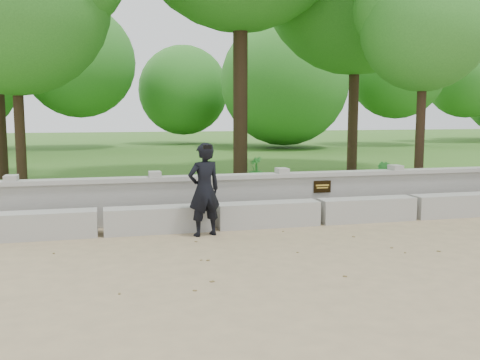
{
  "coord_description": "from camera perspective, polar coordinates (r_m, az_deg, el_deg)",
  "views": [
    {
      "loc": [
        -3.87,
        -7.38,
        2.08
      ],
      "look_at": [
        -1.61,
        1.59,
        0.92
      ],
      "focal_mm": 40.0,
      "sensor_mm": 36.0,
      "label": 1
    }
  ],
  "objects": [
    {
      "name": "ground",
      "position": [
        8.59,
        13.24,
        -7.06
      ],
      "size": [
        80.0,
        80.0,
        0.0
      ],
      "primitive_type": "plane",
      "color": "#9E8860",
      "rests_on": "ground"
    },
    {
      "name": "lawn",
      "position": [
        21.82,
        -3.84,
        2.01
      ],
      "size": [
        40.0,
        22.0,
        0.25
      ],
      "primitive_type": "cube",
      "color": "#316320",
      "rests_on": "ground"
    },
    {
      "name": "concrete_bench",
      "position": [
        10.23,
        8.39,
        -3.38
      ],
      "size": [
        11.9,
        0.45,
        0.45
      ],
      "color": "#A7A49E",
      "rests_on": "ground"
    },
    {
      "name": "parapet_wall",
      "position": [
        10.83,
        7.0,
        -1.48
      ],
      "size": [
        12.5,
        0.35,
        0.9
      ],
      "color": "#9D9B94",
      "rests_on": "ground"
    },
    {
      "name": "man_main",
      "position": [
        9.05,
        -3.84,
        -1.03
      ],
      "size": [
        0.66,
        0.6,
        1.59
      ],
      "color": "black",
      "rests_on": "ground"
    },
    {
      "name": "tree_near_right",
      "position": [
        13.83,
        19.12,
        16.08
      ],
      "size": [
        3.03,
        3.03,
        5.6
      ],
      "color": "#382619",
      "rests_on": "lawn"
    },
    {
      "name": "shrub_a",
      "position": [
        10.83,
        -9.36,
        -0.99
      ],
      "size": [
        0.39,
        0.34,
        0.63
      ],
      "primitive_type": "imported",
      "rotation": [
        0.0,
        0.0,
        0.43
      ],
      "color": "#2B7E2B",
      "rests_on": "lawn"
    },
    {
      "name": "shrub_b",
      "position": [
        13.13,
        15.2,
        0.39
      ],
      "size": [
        0.46,
        0.48,
        0.68
      ],
      "primitive_type": "imported",
      "rotation": [
        0.0,
        0.0,
        2.19
      ],
      "color": "#2B7E2B",
      "rests_on": "lawn"
    },
    {
      "name": "shrub_d",
      "position": [
        14.4,
        1.68,
        1.18
      ],
      "size": [
        0.46,
        0.48,
        0.66
      ],
      "primitive_type": "imported",
      "rotation": [
        0.0,
        0.0,
        5.17
      ],
      "color": "#2B7E2B",
      "rests_on": "lawn"
    }
  ]
}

